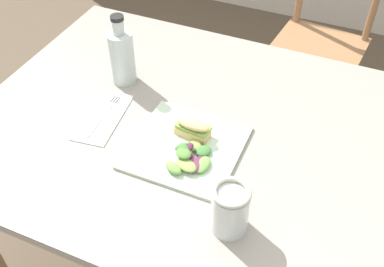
# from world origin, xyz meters

# --- Properties ---
(dining_table) EXTENTS (1.44, 0.97, 0.74)m
(dining_table) POSITION_xyz_m (-0.00, 0.15, 0.63)
(dining_table) COLOR gray
(dining_table) RESTS_ON ground
(chair_wooden_far) EXTENTS (0.44, 0.44, 0.87)m
(chair_wooden_far) POSITION_xyz_m (0.11, 1.19, 0.45)
(chair_wooden_far) COLOR #8E6642
(chair_wooden_far) RESTS_ON ground
(plate_lunch) EXTENTS (0.29, 0.29, 0.01)m
(plate_lunch) POSITION_xyz_m (-0.07, 0.06, 0.74)
(plate_lunch) COLOR beige
(plate_lunch) RESTS_ON dining_table
(sandwich_half_front) EXTENTS (0.10, 0.06, 0.06)m
(sandwich_half_front) POSITION_xyz_m (-0.07, 0.10, 0.78)
(sandwich_half_front) COLOR #DBB270
(sandwich_half_front) RESTS_ON plate_lunch
(salad_mixed_greens) EXTENTS (0.12, 0.14, 0.04)m
(salad_mixed_greens) POSITION_xyz_m (-0.04, 0.01, 0.76)
(salad_mixed_greens) COLOR #3D7033
(salad_mixed_greens) RESTS_ON plate_lunch
(napkin_folded) EXTENTS (0.13, 0.24, 0.00)m
(napkin_folded) POSITION_xyz_m (-0.34, 0.08, 0.74)
(napkin_folded) COLOR silver
(napkin_folded) RESTS_ON dining_table
(fork_on_napkin) EXTENTS (0.03, 0.19, 0.00)m
(fork_on_napkin) POSITION_xyz_m (-0.34, 0.09, 0.75)
(fork_on_napkin) COLOR silver
(fork_on_napkin) RESTS_ON napkin_folded
(bottle_cold_brew) EXTENTS (0.08, 0.08, 0.23)m
(bottle_cold_brew) POSITION_xyz_m (-0.37, 0.26, 0.82)
(bottle_cold_brew) COLOR black
(bottle_cold_brew) RESTS_ON dining_table
(mason_jar_iced_tea) EXTENTS (0.09, 0.09, 0.13)m
(mason_jar_iced_tea) POSITION_xyz_m (0.12, -0.13, 0.80)
(mason_jar_iced_tea) COLOR gold
(mason_jar_iced_tea) RESTS_ON dining_table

